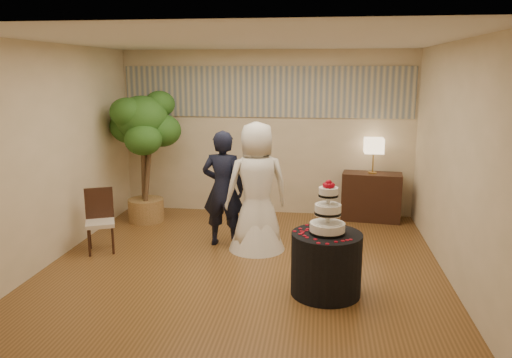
# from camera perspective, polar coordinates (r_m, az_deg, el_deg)

# --- Properties ---
(floor) EXTENTS (5.00, 5.00, 0.00)m
(floor) POSITION_cam_1_polar(r_m,az_deg,el_deg) (6.53, -1.35, -9.76)
(floor) COLOR brown
(floor) RESTS_ON ground
(ceiling) EXTENTS (5.00, 5.00, 0.00)m
(ceiling) POSITION_cam_1_polar(r_m,az_deg,el_deg) (6.06, -1.49, 15.57)
(ceiling) COLOR white
(ceiling) RESTS_ON wall_back
(wall_back) EXTENTS (5.00, 0.06, 2.80)m
(wall_back) POSITION_cam_1_polar(r_m,az_deg,el_deg) (8.60, 1.19, 5.26)
(wall_back) COLOR beige
(wall_back) RESTS_ON ground
(wall_front) EXTENTS (5.00, 0.06, 2.80)m
(wall_front) POSITION_cam_1_polar(r_m,az_deg,el_deg) (3.76, -7.37, -4.10)
(wall_front) COLOR beige
(wall_front) RESTS_ON ground
(wall_left) EXTENTS (0.06, 5.00, 2.80)m
(wall_left) POSITION_cam_1_polar(r_m,az_deg,el_deg) (6.98, -22.15, 2.71)
(wall_left) COLOR beige
(wall_left) RESTS_ON ground
(wall_right) EXTENTS (0.06, 5.00, 2.80)m
(wall_right) POSITION_cam_1_polar(r_m,az_deg,el_deg) (6.27, 21.80, 1.74)
(wall_right) COLOR beige
(wall_right) RESTS_ON ground
(mural_border) EXTENTS (4.90, 0.02, 0.85)m
(mural_border) POSITION_cam_1_polar(r_m,az_deg,el_deg) (8.52, 1.19, 9.92)
(mural_border) COLOR #9E9F92
(mural_border) RESTS_ON wall_back
(groom) EXTENTS (0.62, 0.43, 1.65)m
(groom) POSITION_cam_1_polar(r_m,az_deg,el_deg) (7.02, -3.76, -1.13)
(groom) COLOR black
(groom) RESTS_ON floor
(bride) EXTENTS (1.10, 1.05, 1.79)m
(bride) POSITION_cam_1_polar(r_m,az_deg,el_deg) (6.83, 0.09, -0.89)
(bride) COLOR white
(bride) RESTS_ON floor
(cake_table) EXTENTS (0.81, 0.81, 0.71)m
(cake_table) POSITION_cam_1_polar(r_m,az_deg,el_deg) (5.67, 8.02, -9.57)
(cake_table) COLOR black
(cake_table) RESTS_ON floor
(wedding_cake) EXTENTS (0.39, 0.39, 0.60)m
(wedding_cake) POSITION_cam_1_polar(r_m,az_deg,el_deg) (5.46, 8.23, -3.18)
(wedding_cake) COLOR white
(wedding_cake) RESTS_ON cake_table
(console) EXTENTS (1.00, 0.53, 0.80)m
(console) POSITION_cam_1_polar(r_m,az_deg,el_deg) (8.52, 13.04, -1.98)
(console) COLOR black
(console) RESTS_ON floor
(table_lamp) EXTENTS (0.31, 0.31, 0.58)m
(table_lamp) POSITION_cam_1_polar(r_m,az_deg,el_deg) (8.38, 13.27, 2.59)
(table_lamp) COLOR beige
(table_lamp) RESTS_ON console
(ficus_tree) EXTENTS (1.35, 1.35, 2.18)m
(ficus_tree) POSITION_cam_1_polar(r_m,az_deg,el_deg) (8.30, -12.72, 2.54)
(ficus_tree) COLOR #2B5A1C
(ficus_tree) RESTS_ON floor
(side_chair) EXTENTS (0.54, 0.55, 0.87)m
(side_chair) POSITION_cam_1_polar(r_m,az_deg,el_deg) (7.17, -17.40, -4.64)
(side_chair) COLOR black
(side_chair) RESTS_ON floor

